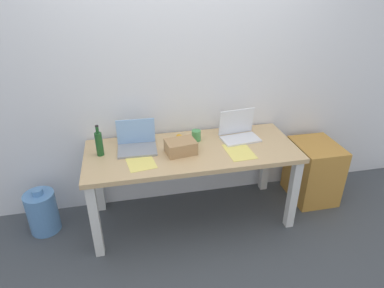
{
  "coord_description": "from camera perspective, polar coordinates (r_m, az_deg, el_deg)",
  "views": [
    {
      "loc": [
        -0.52,
        -2.42,
        2.07
      ],
      "look_at": [
        0.0,
        0.0,
        0.77
      ],
      "focal_mm": 31.3,
      "sensor_mm": 36.0,
      "label": 1
    }
  ],
  "objects": [
    {
      "name": "ground_plane",
      "position": [
        3.23,
        0.0,
        -12.19
      ],
      "size": [
        8.0,
        8.0,
        0.0
      ],
      "primitive_type": "plane",
      "color": "#42474C"
    },
    {
      "name": "back_wall",
      "position": [
        2.99,
        -1.71,
        12.75
      ],
      "size": [
        5.2,
        0.08,
        2.6
      ],
      "primitive_type": "cube",
      "color": "white",
      "rests_on": "ground"
    },
    {
      "name": "desk",
      "position": [
        2.87,
        0.0,
        -2.56
      ],
      "size": [
        1.78,
        0.72,
        0.72
      ],
      "color": "tan",
      "rests_on": "ground"
    },
    {
      "name": "laptop_left",
      "position": [
        2.84,
        -9.39,
        0.08
      ],
      "size": [
        0.33,
        0.25,
        0.24
      ],
      "color": "gray",
      "rests_on": "desk"
    },
    {
      "name": "laptop_right",
      "position": [
        3.01,
        7.98,
        2.02
      ],
      "size": [
        0.35,
        0.25,
        0.25
      ],
      "color": "silver",
      "rests_on": "desk"
    },
    {
      "name": "beer_bottle",
      "position": [
        2.79,
        -15.54,
        0.11
      ],
      "size": [
        0.06,
        0.06,
        0.26
      ],
      "color": "#1E5123",
      "rests_on": "desk"
    },
    {
      "name": "computer_mouse",
      "position": [
        2.99,
        -2.14,
        1.21
      ],
      "size": [
        0.06,
        0.1,
        0.03
      ],
      "primitive_type": "ellipsoid",
      "rotation": [
        0.0,
        0.0,
        -0.01
      ],
      "color": "gold",
      "rests_on": "desk"
    },
    {
      "name": "cardboard_box",
      "position": [
        2.74,
        -1.94,
        -0.48
      ],
      "size": [
        0.26,
        0.21,
        0.11
      ],
      "primitive_type": "cube",
      "rotation": [
        0.0,
        0.0,
        0.15
      ],
      "color": "tan",
      "rests_on": "desk"
    },
    {
      "name": "coffee_mug",
      "position": [
        2.95,
        0.72,
        1.47
      ],
      "size": [
        0.08,
        0.08,
        0.09
      ],
      "primitive_type": "cylinder",
      "color": "#4C9E56",
      "rests_on": "desk"
    },
    {
      "name": "paper_sheet_front_left",
      "position": [
        2.68,
        -8.82,
        -2.88
      ],
      "size": [
        0.25,
        0.32,
        0.0
      ],
      "primitive_type": "cube",
      "rotation": [
        0.0,
        0.0,
        0.15
      ],
      "color": "#F4E06B",
      "rests_on": "desk"
    },
    {
      "name": "paper_sheet_front_right",
      "position": [
        2.81,
        8.06,
        -1.27
      ],
      "size": [
        0.22,
        0.31,
        0.0
      ],
      "primitive_type": "cube",
      "rotation": [
        0.0,
        0.0,
        0.04
      ],
      "color": "#F4E06B",
      "rests_on": "desk"
    },
    {
      "name": "water_cooler_jug",
      "position": [
        3.25,
        -24.13,
        -10.5
      ],
      "size": [
        0.26,
        0.26,
        0.43
      ],
      "color": "#598CC6",
      "rests_on": "ground"
    },
    {
      "name": "filing_cabinet",
      "position": [
        3.53,
        19.92,
        -4.36
      ],
      "size": [
        0.4,
        0.48,
        0.59
      ],
      "primitive_type": "cube",
      "color": "#C68938",
      "rests_on": "ground"
    }
  ]
}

